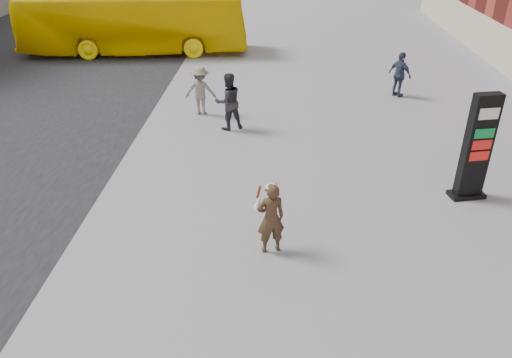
{
  "coord_description": "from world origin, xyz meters",
  "views": [
    {
      "loc": [
        -0.5,
        -8.85,
        6.49
      ],
      "look_at": [
        -0.95,
        0.8,
        1.18
      ],
      "focal_mm": 35.0,
      "sensor_mm": 36.0,
      "label": 1
    }
  ],
  "objects_px": {
    "pedestrian_b": "(201,90)",
    "woman": "(271,217)",
    "pedestrian_a": "(228,102)",
    "info_pylon": "(477,148)",
    "pedestrian_c": "(400,75)",
    "bus": "(134,22)"
  },
  "relations": [
    {
      "from": "bus",
      "to": "pedestrian_a",
      "type": "xyz_separation_m",
      "value": [
        5.49,
        -9.44,
        -0.58
      ]
    },
    {
      "from": "bus",
      "to": "pedestrian_c",
      "type": "xyz_separation_m",
      "value": [
        11.7,
        -5.96,
        -0.67
      ]
    },
    {
      "from": "pedestrian_b",
      "to": "woman",
      "type": "bearing_deg",
      "value": 111.17
    },
    {
      "from": "bus",
      "to": "pedestrian_c",
      "type": "height_order",
      "value": "bus"
    },
    {
      "from": "pedestrian_b",
      "to": "bus",
      "type": "bearing_deg",
      "value": -58.65
    },
    {
      "from": "woman",
      "to": "pedestrian_c",
      "type": "xyz_separation_m",
      "value": [
        4.71,
        10.07,
        0.02
      ]
    },
    {
      "from": "pedestrian_a",
      "to": "info_pylon",
      "type": "bearing_deg",
      "value": 120.87
    },
    {
      "from": "woman",
      "to": "bus",
      "type": "distance_m",
      "value": 17.5
    },
    {
      "from": "woman",
      "to": "pedestrian_a",
      "type": "relative_size",
      "value": 0.87
    },
    {
      "from": "info_pylon",
      "to": "pedestrian_a",
      "type": "height_order",
      "value": "info_pylon"
    },
    {
      "from": "woman",
      "to": "info_pylon",
      "type": "bearing_deg",
      "value": -170.64
    },
    {
      "from": "woman",
      "to": "pedestrian_c",
      "type": "distance_m",
      "value": 11.11
    },
    {
      "from": "bus",
      "to": "info_pylon",
      "type": "bearing_deg",
      "value": -144.67
    },
    {
      "from": "info_pylon",
      "to": "woman",
      "type": "bearing_deg",
      "value": -165.04
    },
    {
      "from": "woman",
      "to": "pedestrian_c",
      "type": "bearing_deg",
      "value": -132.38
    },
    {
      "from": "woman",
      "to": "pedestrian_b",
      "type": "bearing_deg",
      "value": -89.11
    },
    {
      "from": "info_pylon",
      "to": "pedestrian_a",
      "type": "distance_m",
      "value": 7.65
    },
    {
      "from": "bus",
      "to": "pedestrian_b",
      "type": "bearing_deg",
      "value": -157.61
    },
    {
      "from": "bus",
      "to": "pedestrian_c",
      "type": "relative_size",
      "value": 6.39
    },
    {
      "from": "pedestrian_a",
      "to": "pedestrian_c",
      "type": "bearing_deg",
      "value": -177.3
    },
    {
      "from": "info_pylon",
      "to": "pedestrian_c",
      "type": "distance_m",
      "value": 7.61
    },
    {
      "from": "info_pylon",
      "to": "pedestrian_c",
      "type": "height_order",
      "value": "info_pylon"
    }
  ]
}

